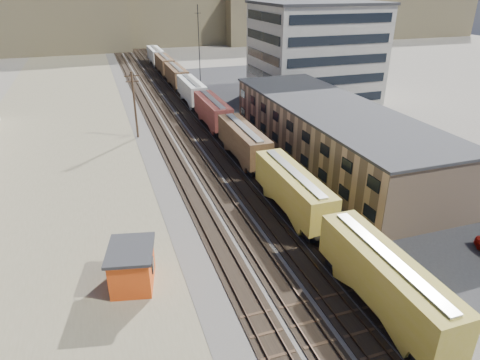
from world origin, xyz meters
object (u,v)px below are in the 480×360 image
object	(u,v)px
parked_car_blue	(354,121)
freight_train	(201,99)
utility_pole_north	(135,104)
maintenance_shed	(132,266)

from	to	relation	value
parked_car_blue	freight_train	bearing A→B (deg)	91.20
utility_pole_north	maintenance_shed	bearing A→B (deg)	-97.06
maintenance_shed	parked_car_blue	bearing A→B (deg)	37.70
utility_pole_north	maintenance_shed	world-z (taller)	utility_pole_north
utility_pole_north	maintenance_shed	xyz separation A→B (m)	(-4.40, -35.52, -3.61)
maintenance_shed	utility_pole_north	bearing A→B (deg)	82.94
maintenance_shed	parked_car_blue	size ratio (longest dim) A/B	1.05
utility_pole_north	parked_car_blue	world-z (taller)	utility_pole_north
freight_train	parked_car_blue	distance (m)	26.63
utility_pole_north	parked_car_blue	size ratio (longest dim) A/B	2.03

